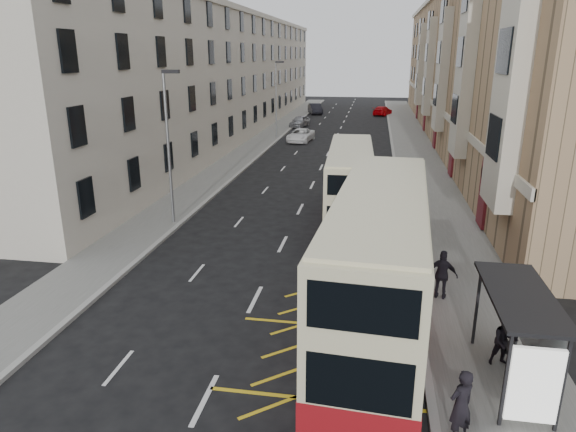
% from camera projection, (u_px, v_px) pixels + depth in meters
% --- Properties ---
extents(ground, '(200.00, 200.00, 0.00)m').
position_uv_depth(ground, '(226.00, 358.00, 15.71)').
color(ground, black).
rests_on(ground, ground).
extents(pavement_right, '(4.00, 120.00, 0.15)m').
position_uv_depth(pavement_right, '(419.00, 165.00, 42.62)').
color(pavement_right, '#61615C').
rests_on(pavement_right, ground).
extents(pavement_left, '(3.00, 120.00, 0.15)m').
position_uv_depth(pavement_left, '(239.00, 159.00, 45.07)').
color(pavement_left, '#61615C').
rests_on(pavement_left, ground).
extents(kerb_right, '(0.25, 120.00, 0.15)m').
position_uv_depth(kerb_right, '(395.00, 164.00, 42.94)').
color(kerb_right, gray).
rests_on(kerb_right, ground).
extents(kerb_left, '(0.25, 120.00, 0.15)m').
position_uv_depth(kerb_left, '(255.00, 159.00, 44.83)').
color(kerb_left, gray).
rests_on(kerb_left, ground).
extents(road_markings, '(10.00, 110.00, 0.01)m').
position_uv_depth(road_markings, '(337.00, 136.00, 58.00)').
color(road_markings, silver).
rests_on(road_markings, ground).
extents(terrace_right, '(10.75, 79.00, 15.25)m').
position_uv_depth(terrace_right, '(481.00, 67.00, 53.73)').
color(terrace_right, tan).
rests_on(terrace_right, ground).
extents(terrace_left, '(9.18, 79.00, 13.25)m').
position_uv_depth(terrace_left, '(221.00, 75.00, 58.62)').
color(terrace_left, beige).
rests_on(terrace_left, ground).
extents(bus_shelter, '(1.65, 4.25, 2.70)m').
position_uv_depth(bus_shelter, '(527.00, 325.00, 13.38)').
color(bus_shelter, black).
rests_on(bus_shelter, pavement_right).
extents(guard_railing, '(0.06, 6.56, 1.01)m').
position_uv_depth(guard_railing, '(422.00, 271.00, 19.87)').
color(guard_railing, red).
rests_on(guard_railing, pavement_right).
extents(street_lamp_near, '(0.93, 0.18, 8.00)m').
position_uv_depth(street_lamp_near, '(169.00, 140.00, 26.59)').
color(street_lamp_near, gray).
rests_on(street_lamp_near, pavement_left).
extents(street_lamp_far, '(0.93, 0.18, 8.00)m').
position_uv_depth(street_lamp_far, '(277.00, 95.00, 54.78)').
color(street_lamp_far, gray).
rests_on(street_lamp_far, pavement_left).
extents(double_decker_front, '(3.58, 12.25, 4.82)m').
position_uv_depth(double_decker_front, '(378.00, 263.00, 16.57)').
color(double_decker_front, beige).
rests_on(double_decker_front, ground).
extents(double_decker_rear, '(2.74, 10.33, 4.09)m').
position_uv_depth(double_decker_rear, '(350.00, 184.00, 28.02)').
color(double_decker_rear, beige).
rests_on(double_decker_rear, ground).
extents(pedestrian_near, '(0.81, 0.76, 1.86)m').
position_uv_depth(pedestrian_near, '(461.00, 405.00, 11.95)').
color(pedestrian_near, black).
rests_on(pedestrian_near, pavement_right).
extents(pedestrian_mid, '(0.83, 0.69, 1.55)m').
position_uv_depth(pedestrian_mid, '(505.00, 341.00, 14.91)').
color(pedestrian_mid, black).
rests_on(pedestrian_mid, pavement_right).
extents(pedestrian_far, '(1.18, 0.73, 1.88)m').
position_uv_depth(pedestrian_far, '(442.00, 275.00, 18.99)').
color(pedestrian_far, black).
rests_on(pedestrian_far, pavement_right).
extents(white_van, '(2.70, 4.97, 1.32)m').
position_uv_depth(white_van, '(301.00, 135.00, 54.07)').
color(white_van, white).
rests_on(white_van, ground).
extents(car_silver, '(2.51, 4.43, 1.42)m').
position_uv_depth(car_silver, '(300.00, 121.00, 64.76)').
color(car_silver, '#929399').
rests_on(car_silver, ground).
extents(car_dark, '(2.92, 5.01, 1.56)m').
position_uv_depth(car_dark, '(315.00, 109.00, 78.78)').
color(car_dark, black).
rests_on(car_dark, ground).
extents(car_red, '(3.25, 5.05, 1.36)m').
position_uv_depth(car_red, '(382.00, 111.00, 77.05)').
color(car_red, '#A70005').
rests_on(car_red, ground).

